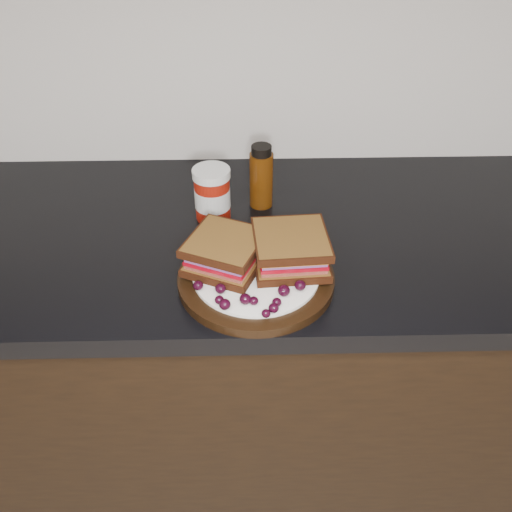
{
  "coord_description": "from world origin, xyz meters",
  "views": [
    {
      "loc": [
        0.04,
        0.76,
        1.57
      ],
      "look_at": [
        0.06,
        1.54,
        0.96
      ],
      "focal_mm": 40.0,
      "sensor_mm": 36.0,
      "label": 1
    }
  ],
  "objects_px": {
    "plate": "(256,278)",
    "sandwich_left": "(225,252)",
    "condiment_jar": "(212,194)",
    "oil_bottle": "(261,176)"
  },
  "relations": [
    {
      "from": "plate",
      "to": "sandwich_left",
      "type": "relative_size",
      "value": 2.24
    },
    {
      "from": "condiment_jar",
      "to": "oil_bottle",
      "type": "height_order",
      "value": "oil_bottle"
    },
    {
      "from": "plate",
      "to": "sandwich_left",
      "type": "height_order",
      "value": "sandwich_left"
    },
    {
      "from": "condiment_jar",
      "to": "oil_bottle",
      "type": "bearing_deg",
      "value": 24.67
    },
    {
      "from": "sandwich_left",
      "to": "condiment_jar",
      "type": "height_order",
      "value": "condiment_jar"
    },
    {
      "from": "plate",
      "to": "condiment_jar",
      "type": "bearing_deg",
      "value": 111.54
    },
    {
      "from": "plate",
      "to": "oil_bottle",
      "type": "height_order",
      "value": "oil_bottle"
    },
    {
      "from": "plate",
      "to": "oil_bottle",
      "type": "distance_m",
      "value": 0.27
    },
    {
      "from": "sandwich_left",
      "to": "oil_bottle",
      "type": "distance_m",
      "value": 0.25
    },
    {
      "from": "sandwich_left",
      "to": "oil_bottle",
      "type": "relative_size",
      "value": 0.9
    }
  ]
}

